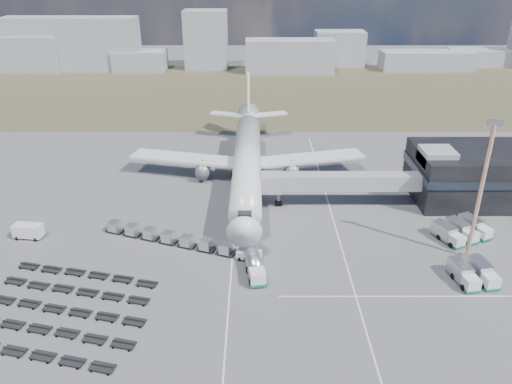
{
  "coord_description": "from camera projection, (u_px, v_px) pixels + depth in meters",
  "views": [
    {
      "loc": [
        1.71,
        -65.53,
        43.83
      ],
      "look_at": [
        1.83,
        18.17,
        4.0
      ],
      "focal_mm": 35.0,
      "sensor_mm": 36.0,
      "label": 1
    }
  ],
  "objects": [
    {
      "name": "service_trucks_near",
      "position": [
        473.0,
        273.0,
        73.6
      ],
      "size": [
        6.13,
        6.99,
        2.51
      ],
      "rotation": [
        0.0,
        0.0,
        0.16
      ],
      "color": "white",
      "rests_on": "ground"
    },
    {
      "name": "catering_truck",
      "position": [
        248.0,
        162.0,
        112.47
      ],
      "size": [
        4.19,
        7.4,
        3.2
      ],
      "rotation": [
        0.0,
        0.0,
        0.2
      ],
      "color": "white",
      "rests_on": "ground"
    },
    {
      "name": "service_trucks_far",
      "position": [
        462.0,
        230.0,
        85.08
      ],
      "size": [
        9.96,
        8.93,
        2.49
      ],
      "rotation": [
        0.0,
        0.0,
        0.41
      ],
      "color": "white",
      "rests_on": "ground"
    },
    {
      "name": "baggage_dollies",
      "position": [
        53.0,
        309.0,
        67.65
      ],
      "size": [
        29.18,
        23.58,
        0.71
      ],
      "rotation": [
        0.0,
        0.0,
        -0.24
      ],
      "color": "black",
      "rests_on": "ground"
    },
    {
      "name": "ground",
      "position": [
        244.0,
        265.0,
        78.0
      ],
      "size": [
        420.0,
        420.0,
        0.0
      ],
      "primitive_type": "plane",
      "color": "#565659",
      "rests_on": "ground"
    },
    {
      "name": "grass_strip",
      "position": [
        250.0,
        91.0,
        177.33
      ],
      "size": [
        420.0,
        90.0,
        0.01
      ],
      "primitive_type": "cube",
      "color": "#4B492D",
      "rests_on": "ground"
    },
    {
      "name": "terminal",
      "position": [
        491.0,
        173.0,
        97.44
      ],
      "size": [
        30.4,
        16.4,
        11.0
      ],
      "color": "black",
      "rests_on": "ground"
    },
    {
      "name": "utility_van",
      "position": [
        28.0,
        231.0,
        84.97
      ],
      "size": [
        5.04,
        2.78,
        2.52
      ],
      "primitive_type": "cube",
      "rotation": [
        0.0,
        0.0,
        -0.13
      ],
      "color": "white",
      "rests_on": "ground"
    },
    {
      "name": "fuel_tanker",
      "position": [
        254.0,
        263.0,
        75.8
      ],
      "size": [
        3.76,
        9.58,
        3.01
      ],
      "rotation": [
        0.0,
        0.0,
        0.15
      ],
      "color": "white",
      "rests_on": "ground"
    },
    {
      "name": "airliner",
      "position": [
        247.0,
        158.0,
        104.96
      ],
      "size": [
        51.59,
        64.53,
        17.62
      ],
      "color": "white",
      "rests_on": "ground"
    },
    {
      "name": "skyline",
      "position": [
        209.0,
        49.0,
        209.04
      ],
      "size": [
        292.2,
        26.54,
        23.61
      ],
      "color": "#989BA6",
      "rests_on": "ground"
    },
    {
      "name": "floodlight_mast",
      "position": [
        480.0,
        192.0,
        75.18
      ],
      "size": [
        2.2,
        1.78,
        23.0
      ],
      "rotation": [
        0.0,
        0.0,
        -0.24
      ],
      "color": "#C0461E",
      "rests_on": "ground"
    },
    {
      "name": "uld_row",
      "position": [
        168.0,
        237.0,
        83.48
      ],
      "size": [
        23.02,
        9.93,
        1.85
      ],
      "rotation": [
        0.0,
        0.0,
        -0.35
      ],
      "color": "black",
      "rests_on": "ground"
    },
    {
      "name": "lane_markings",
      "position": [
        305.0,
        254.0,
        80.72
      ],
      "size": [
        47.12,
        110.0,
        0.01
      ],
      "color": "silver",
      "rests_on": "ground"
    },
    {
      "name": "jet_bridge",
      "position": [
        330.0,
        182.0,
        94.29
      ],
      "size": [
        30.3,
        3.8,
        7.05
      ],
      "color": "#939399",
      "rests_on": "ground"
    },
    {
      "name": "pushback_tug",
      "position": [
        249.0,
        255.0,
        79.06
      ],
      "size": [
        4.15,
        3.26,
        1.6
      ],
      "primitive_type": "cube",
      "rotation": [
        0.0,
        0.0,
        -0.38
      ],
      "color": "white",
      "rests_on": "ground"
    }
  ]
}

